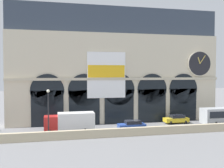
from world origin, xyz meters
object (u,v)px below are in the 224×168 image
(car_center, at_px, (132,125))
(car_mideast, at_px, (176,119))
(street_lamp_quayside, at_px, (48,107))
(box_truck_midwest, at_px, (70,122))

(car_center, xyz_separation_m, car_mideast, (9.52, 3.64, 0.00))
(car_mideast, relative_size, street_lamp_quayside, 0.64)
(box_truck_midwest, bearing_deg, street_lamp_quayside, -136.83)
(car_center, height_order, car_mideast, same)
(car_center, bearing_deg, box_truck_midwest, -179.91)
(box_truck_midwest, height_order, car_mideast, box_truck_midwest)
(box_truck_midwest, distance_m, street_lamp_quayside, 5.09)
(box_truck_midwest, height_order, street_lamp_quayside, street_lamp_quayside)
(box_truck_midwest, relative_size, car_center, 1.70)
(box_truck_midwest, xyz_separation_m, car_center, (9.79, 0.02, -0.90))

